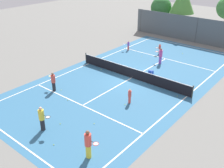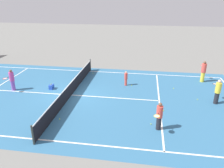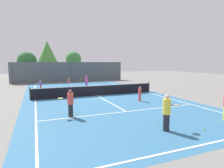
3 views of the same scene
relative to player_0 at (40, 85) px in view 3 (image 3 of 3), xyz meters
name	(u,v)px [view 3 (image 3 of 3)]	position (x,y,z in m)	size (l,w,h in m)	color
ground_plane	(97,96)	(4.91, -6.06, -0.59)	(80.00, 80.00, 0.00)	slate
court_surface	(97,96)	(4.91, -6.06, -0.59)	(13.00, 25.00, 0.01)	teal
tennis_net	(97,90)	(4.91, -6.06, -0.08)	(11.90, 0.10, 1.10)	#333833
perimeter_fence	(71,72)	(4.91, 7.94, 1.01)	(18.00, 0.12, 3.20)	#515B60
tree_0	(27,61)	(-1.63, 10.08, 2.75)	(2.95, 2.95, 4.85)	brown
tree_1	(73,59)	(6.50, 13.70, 3.14)	(2.97, 2.97, 5.24)	brown
tree_2	(47,52)	(1.53, 10.21, 4.23)	(3.34, 3.34, 6.70)	brown
player_0	(40,85)	(0.00, 0.00, 0.00)	(0.63, 0.78, 1.13)	#E54C3F
player_2	(70,103)	(1.32, -12.25, 0.25)	(0.93, 0.56, 1.63)	#232328
player_3	(86,82)	(5.11, -1.31, 0.27)	(0.94, 0.55, 1.68)	purple
player_4	(140,94)	(7.42, -9.86, 0.03)	(0.26, 0.26, 1.21)	#E54C3F
player_5	(69,82)	(3.49, 1.31, 0.02)	(0.38, 0.83, 1.17)	silver
player_6	(167,112)	(5.10, -16.25, 0.30)	(0.95, 0.43, 1.74)	#232328
ball_crate	(99,90)	(5.78, -4.14, -0.41)	(0.44, 0.29, 0.43)	blue
tennis_ball_0	(159,122)	(5.47, -15.14, -0.56)	(0.07, 0.07, 0.07)	#CCE533
tennis_ball_1	(142,102)	(7.36, -10.35, -0.56)	(0.07, 0.07, 0.07)	#CCE533
tennis_ball_2	(143,93)	(9.80, -6.56, -0.56)	(0.07, 0.07, 0.07)	#CCE533
tennis_ball_3	(82,85)	(5.58, 3.03, -0.56)	(0.07, 0.07, 0.07)	#CCE533
tennis_ball_4	(204,129)	(6.86, -16.83, -0.56)	(0.07, 0.07, 0.07)	#CCE533
tennis_ball_5	(64,89)	(2.51, -0.79, -0.56)	(0.07, 0.07, 0.07)	#CCE533
tennis_ball_6	(76,114)	(1.74, -11.86, -0.56)	(0.07, 0.07, 0.07)	#CCE533
tennis_ball_7	(168,112)	(7.24, -13.67, -0.56)	(0.07, 0.07, 0.07)	#CCE533
tennis_ball_8	(107,114)	(3.46, -12.66, -0.56)	(0.07, 0.07, 0.07)	#CCE533
tennis_ball_9	(61,99)	(1.46, -6.45, -0.56)	(0.07, 0.07, 0.07)	#CCE533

